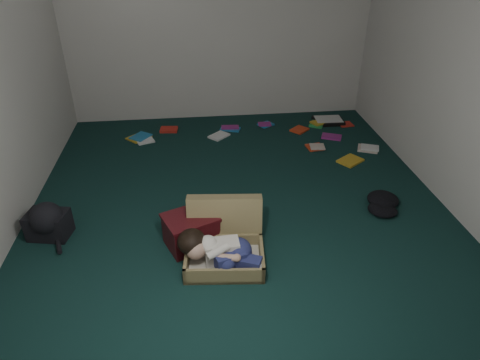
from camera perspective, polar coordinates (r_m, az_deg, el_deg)
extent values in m
plane|color=#0F2B28|center=(4.23, -0.23, -3.03)|extent=(4.50, 4.50, 0.00)
plane|color=silver|center=(5.85, -2.89, 20.39)|extent=(4.50, 0.00, 4.50)
plane|color=silver|center=(1.68, 8.40, -8.75)|extent=(4.50, 0.00, 4.50)
plane|color=silver|center=(4.36, 27.67, 13.40)|extent=(0.00, 4.50, 4.50)
cube|color=olive|center=(3.47, -2.07, -10.36)|extent=(0.66, 0.50, 0.14)
cube|color=beige|center=(3.50, -2.06, -10.78)|extent=(0.61, 0.45, 0.02)
cube|color=olive|center=(3.61, -2.06, -5.50)|extent=(0.64, 0.25, 0.46)
cube|color=white|center=(3.41, -2.41, -9.52)|extent=(0.27, 0.16, 0.20)
sphere|color=tan|center=(3.36, -5.89, -9.12)|extent=(0.17, 0.17, 0.17)
ellipsoid|color=black|center=(3.39, -6.47, -8.17)|extent=(0.22, 0.24, 0.19)
ellipsoid|color=navy|center=(3.41, -0.13, -9.40)|extent=(0.20, 0.24, 0.19)
cube|color=navy|center=(3.35, -1.34, -10.61)|extent=(0.26, 0.18, 0.12)
cube|color=navy|center=(3.35, 0.99, -10.97)|extent=(0.24, 0.18, 0.10)
sphere|color=white|center=(3.39, 2.43, -10.87)|extent=(0.10, 0.10, 0.10)
sphere|color=white|center=(3.35, 2.48, -11.70)|extent=(0.09, 0.09, 0.09)
cylinder|color=tan|center=(3.29, -1.67, -10.29)|extent=(0.17, 0.07, 0.06)
cube|color=#420D12|center=(3.66, -6.55, -6.86)|extent=(0.49, 0.44, 0.27)
cube|color=#420D12|center=(3.57, -6.68, -5.01)|extent=(0.52, 0.47, 0.02)
cube|color=black|center=(6.11, 11.68, 7.74)|extent=(0.41, 0.31, 0.05)
cube|color=white|center=(6.10, 11.71, 7.98)|extent=(0.37, 0.27, 0.01)
cube|color=gold|center=(5.67, -13.34, 5.55)|extent=(0.22, 0.16, 0.02)
cube|color=red|center=(5.81, -9.45, 6.60)|extent=(0.27, 0.26, 0.02)
cube|color=white|center=(5.57, -2.81, 5.89)|extent=(0.22, 0.26, 0.02)
cube|color=#217BB8|center=(5.91, 3.45, 7.40)|extent=(0.23, 0.26, 0.02)
cube|color=red|center=(5.79, 7.93, 6.64)|extent=(0.27, 0.26, 0.02)
cube|color=green|center=(6.02, 10.31, 7.40)|extent=(0.23, 0.18, 0.02)
cube|color=#93247B|center=(5.66, 12.10, 5.64)|extent=(0.27, 0.27, 0.02)
cube|color=beige|center=(5.45, 16.66, 3.99)|extent=(0.20, 0.25, 0.02)
cube|color=gold|center=(5.12, 14.49, 2.50)|extent=(0.24, 0.27, 0.02)
cube|color=red|center=(6.09, 13.90, 7.26)|extent=(0.27, 0.25, 0.02)
cube|color=white|center=(5.56, -12.50, 5.10)|extent=(0.24, 0.20, 0.02)
cube|color=#217BB8|center=(5.77, -1.31, 6.82)|extent=(0.27, 0.27, 0.02)
cube|color=red|center=(5.35, 9.95, 4.34)|extent=(0.19, 0.24, 0.02)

